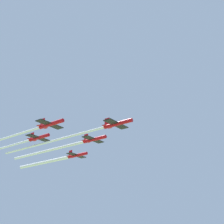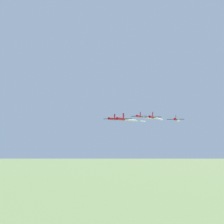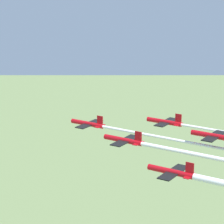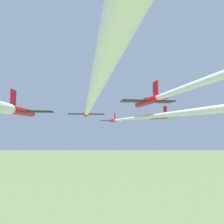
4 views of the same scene
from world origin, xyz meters
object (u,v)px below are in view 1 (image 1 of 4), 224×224
(jet_1, at_px, (94,139))
(jet_2, at_px, (50,124))
(jet_0, at_px, (117,124))
(jet_3, at_px, (77,155))
(jet_4, at_px, (38,138))

(jet_1, distance_m, jet_2, 21.13)
(jet_0, relative_size, jet_3, 1.00)
(jet_0, xyz_separation_m, jet_4, (26.44, -24.29, 2.76))
(jet_1, bearing_deg, jet_4, -59.53)
(jet_0, relative_size, jet_1, 1.00)
(jet_3, bearing_deg, jet_2, 29.54)
(jet_4, bearing_deg, jet_1, 120.47)
(jet_2, bearing_deg, jet_1, -180.00)
(jet_3, height_order, jet_4, jet_4)
(jet_0, distance_m, jet_1, 20.87)
(jet_2, distance_m, jet_4, 20.92)
(jet_1, bearing_deg, jet_2, 0.00)
(jet_2, height_order, jet_4, jet_4)
(jet_0, xyz_separation_m, jet_3, (12.15, -39.85, 0.68))
(jet_1, xyz_separation_m, jet_4, (20.37, -4.37, 1.39))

